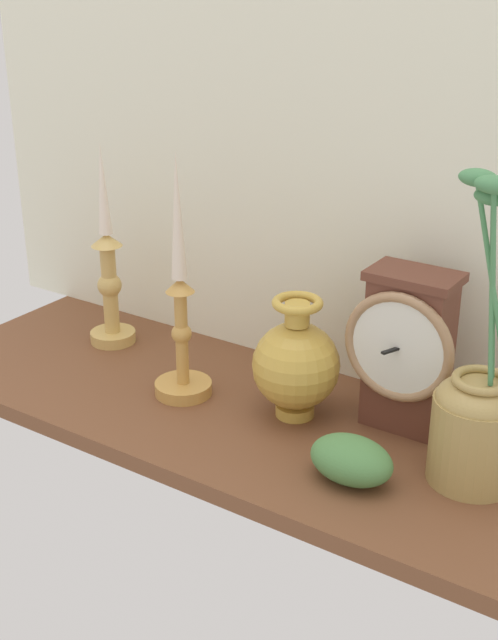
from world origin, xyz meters
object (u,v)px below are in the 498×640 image
at_px(candlestick_tall_left, 109,277).
at_px(candlestick_tall_center, 181,320).
at_px(mantel_clock, 407,349).
at_px(brass_vase_jar, 476,417).
at_px(brass_vase_bulbous, 296,364).

bearing_deg(candlestick_tall_left, candlestick_tall_center, -20.80).
height_order(mantel_clock, brass_vase_jar, brass_vase_jar).
distance_m(mantel_clock, brass_vase_bulbous, 0.15).
relative_size(mantel_clock, candlestick_tall_center, 0.62).
xyz_separation_m(mantel_clock, brass_vase_jar, (0.12, -0.07, -0.03)).
height_order(brass_vase_bulbous, brass_vase_jar, brass_vase_jar).
relative_size(candlestick_tall_left, brass_vase_bulbous, 1.90).
xyz_separation_m(mantel_clock, candlestick_tall_center, (-0.30, -0.09, 0.00)).
bearing_deg(brass_vase_jar, mantel_clock, 150.15).
height_order(candlestick_tall_center, brass_vase_jar, brass_vase_jar).
bearing_deg(brass_vase_bulbous, brass_vase_jar, -3.75).
height_order(candlestick_tall_center, brass_vase_bulbous, candlestick_tall_center).
bearing_deg(candlestick_tall_left, mantel_clock, 1.25).
bearing_deg(mantel_clock, brass_vase_jar, -29.85).
bearing_deg(candlestick_tall_center, candlestick_tall_left, 159.20).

